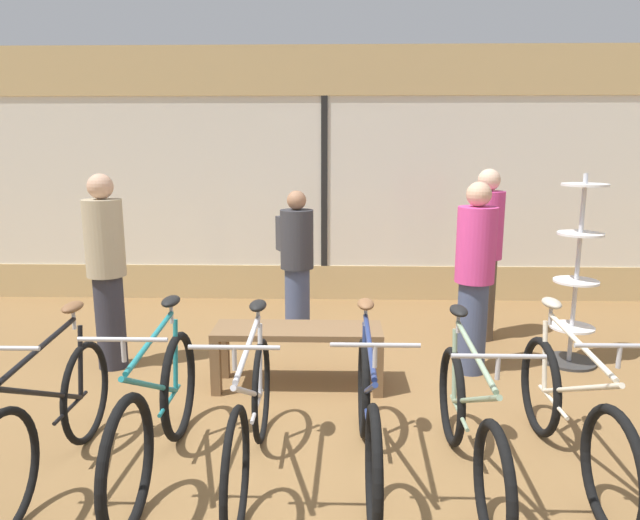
# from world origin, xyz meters

# --- Properties ---
(ground_plane) EXTENTS (24.00, 24.00, 0.00)m
(ground_plane) POSITION_xyz_m (0.00, 0.00, 0.00)
(ground_plane) COLOR olive
(shop_back_wall) EXTENTS (12.00, 0.08, 3.20)m
(shop_back_wall) POSITION_xyz_m (0.00, 3.70, 1.64)
(shop_back_wall) COLOR tan
(shop_back_wall) RESTS_ON ground_plane
(bicycle_far_left) EXTENTS (0.46, 1.70, 1.03)m
(bicycle_far_left) POSITION_xyz_m (-1.56, -0.50, 0.39)
(bicycle_far_left) COLOR black
(bicycle_far_left) RESTS_ON ground_plane
(bicycle_left) EXTENTS (0.46, 1.75, 1.06)m
(bicycle_left) POSITION_xyz_m (-0.94, -0.43, 0.40)
(bicycle_left) COLOR black
(bicycle_left) RESTS_ON ground_plane
(bicycle_center_left) EXTENTS (0.46, 1.74, 1.04)m
(bicycle_center_left) POSITION_xyz_m (-0.36, -0.46, 0.40)
(bicycle_center_left) COLOR black
(bicycle_center_left) RESTS_ON ground_plane
(bicycle_center_right) EXTENTS (0.46, 1.73, 1.03)m
(bicycle_center_right) POSITION_xyz_m (0.35, -0.39, 0.38)
(bicycle_center_right) COLOR black
(bicycle_center_right) RESTS_ON ground_plane
(bicycle_right) EXTENTS (0.46, 1.71, 1.01)m
(bicycle_right) POSITION_xyz_m (0.94, -0.48, 0.37)
(bicycle_right) COLOR black
(bicycle_right) RESTS_ON ground_plane
(bicycle_far_right) EXTENTS (0.46, 1.76, 1.03)m
(bicycle_far_right) POSITION_xyz_m (1.59, -0.35, 0.38)
(bicycle_far_right) COLOR black
(bicycle_far_right) RESTS_ON ground_plane
(accessory_rack) EXTENTS (0.48, 0.48, 1.76)m
(accessory_rack) POSITION_xyz_m (2.34, 1.50, 0.72)
(accessory_rack) COLOR #333333
(accessory_rack) RESTS_ON ground_plane
(display_bench) EXTENTS (1.40, 0.44, 0.52)m
(display_bench) POSITION_xyz_m (-0.17, 0.91, 0.42)
(display_bench) COLOR brown
(display_bench) RESTS_ON ground_plane
(customer_near_rack) EXTENTS (0.44, 0.44, 1.71)m
(customer_near_rack) POSITION_xyz_m (1.36, 1.27, 0.90)
(customer_near_rack) COLOR #424C6B
(customer_near_rack) RESTS_ON ground_plane
(customer_by_window) EXTENTS (0.47, 0.56, 1.56)m
(customer_by_window) POSITION_xyz_m (-0.26, 2.15, 0.84)
(customer_by_window) COLOR #424C6B
(customer_by_window) RESTS_ON ground_plane
(customer_mid_floor) EXTENTS (0.37, 0.37, 1.77)m
(customer_mid_floor) POSITION_xyz_m (-1.90, 1.29, 0.93)
(customer_mid_floor) COLOR #2D2D38
(customer_mid_floor) RESTS_ON ground_plane
(customer_near_bench) EXTENTS (0.43, 0.43, 1.78)m
(customer_near_bench) POSITION_xyz_m (1.68, 2.17, 0.94)
(customer_near_bench) COLOR brown
(customer_near_bench) RESTS_ON ground_plane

